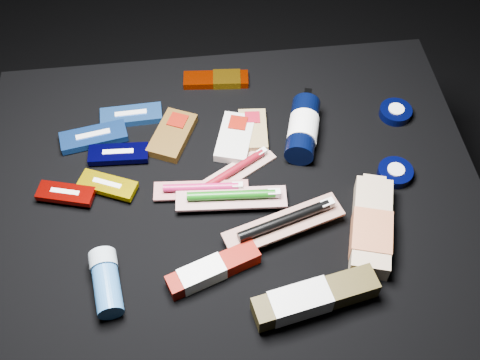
{
  "coord_description": "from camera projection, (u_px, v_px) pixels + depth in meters",
  "views": [
    {
      "loc": [
        -0.06,
        -0.67,
        1.36
      ],
      "look_at": [
        0.01,
        0.01,
        0.42
      ],
      "focal_mm": 45.0,
      "sensor_mm": 36.0,
      "label": 1
    }
  ],
  "objects": [
    {
      "name": "cream_tin_upper",
      "position": [
        395.0,
        112.0,
        1.29
      ],
      "size": [
        0.07,
        0.07,
        0.02
      ],
      "rotation": [
        0.0,
        0.0,
        -0.19
      ],
      "color": "black",
      "rests_on": "cloth_table"
    },
    {
      "name": "lotion_bottle",
      "position": [
        303.0,
        128.0,
        1.23
      ],
      "size": [
        0.1,
        0.19,
        0.06
      ],
      "rotation": [
        0.0,
        0.0,
        -0.28
      ],
      "color": "black",
      "rests_on": "cloth_table"
    },
    {
      "name": "ground",
      "position": [
        234.0,
        283.0,
        1.5
      ],
      "size": [
        3.0,
        3.0,
        0.0
      ],
      "primitive_type": "plane",
      "color": "black",
      "rests_on": "ground"
    },
    {
      "name": "luna_bar_0",
      "position": [
        131.0,
        115.0,
        1.28
      ],
      "size": [
        0.13,
        0.05,
        0.02
      ],
      "rotation": [
        0.0,
        0.0,
        0.04
      ],
      "color": "#255CB2",
      "rests_on": "cloth_table"
    },
    {
      "name": "power_bar",
      "position": [
        220.0,
        80.0,
        1.34
      ],
      "size": [
        0.15,
        0.06,
        0.02
      ],
      "rotation": [
        0.0,
        0.0,
        -0.09
      ],
      "color": "#7F1800",
      "rests_on": "cloth_table"
    },
    {
      "name": "luna_bar_2",
      "position": [
        119.0,
        154.0,
        1.21
      ],
      "size": [
        0.12,
        0.05,
        0.02
      ],
      "rotation": [
        0.0,
        0.0,
        -0.05
      ],
      "color": "#03012F",
      "rests_on": "cloth_table"
    },
    {
      "name": "clif_bar_0",
      "position": [
        173.0,
        133.0,
        1.25
      ],
      "size": [
        0.11,
        0.14,
        0.02
      ],
      "rotation": [
        0.0,
        0.0,
        -0.43
      ],
      "color": "#4A300F",
      "rests_on": "cloth_table"
    },
    {
      "name": "luna_bar_4",
      "position": [
        66.0,
        194.0,
        1.15
      ],
      "size": [
        0.12,
        0.07,
        0.01
      ],
      "rotation": [
        0.0,
        0.0,
        -0.27
      ],
      "color": "#820603",
      "rests_on": "cloth_table"
    },
    {
      "name": "clif_bar_1",
      "position": [
        236.0,
        136.0,
        1.25
      ],
      "size": [
        0.1,
        0.14,
        0.02
      ],
      "rotation": [
        0.0,
        0.0,
        -0.29
      ],
      "color": "silver",
      "rests_on": "cloth_table"
    },
    {
      "name": "toothbrush_pack_1",
      "position": [
        202.0,
        189.0,
        1.16
      ],
      "size": [
        0.19,
        0.06,
        0.02
      ],
      "rotation": [
        0.0,
        0.0,
        -0.08
      ],
      "color": "#ACA5A0",
      "rests_on": "cloth_table"
    },
    {
      "name": "deodorant_stick",
      "position": [
        106.0,
        282.0,
        1.03
      ],
      "size": [
        0.06,
        0.12,
        0.05
      ],
      "rotation": [
        0.0,
        0.0,
        0.15
      ],
      "color": "#295F9D",
      "rests_on": "cloth_table"
    },
    {
      "name": "luna_bar_3",
      "position": [
        108.0,
        185.0,
        1.17
      ],
      "size": [
        0.12,
        0.08,
        0.01
      ],
      "rotation": [
        0.0,
        0.0,
        -0.42
      ],
      "color": "#D2B100",
      "rests_on": "cloth_table"
    },
    {
      "name": "cloth_table",
      "position": [
        234.0,
        242.0,
        1.34
      ],
      "size": [
        0.98,
        0.78,
        0.4
      ],
      "primitive_type": "cube",
      "color": "black",
      "rests_on": "ground"
    },
    {
      "name": "toothbrush_pack_3",
      "position": [
        286.0,
        222.0,
        1.1
      ],
      "size": [
        0.23,
        0.12,
        0.03
      ],
      "rotation": [
        0.0,
        0.0,
        0.3
      ],
      "color": "#A49C99",
      "rests_on": "cloth_table"
    },
    {
      "name": "toothbrush_pack_0",
      "position": [
        234.0,
        171.0,
        1.19
      ],
      "size": [
        0.18,
        0.13,
        0.02
      ],
      "rotation": [
        0.0,
        0.0,
        0.54
      ],
      "color": "silver",
      "rests_on": "cloth_table"
    },
    {
      "name": "toothpaste_carton_red",
      "position": [
        210.0,
        271.0,
        1.06
      ],
      "size": [
        0.17,
        0.09,
        0.03
      ],
      "rotation": [
        0.0,
        0.0,
        0.35
      ],
      "color": "#720800",
      "rests_on": "cloth_table"
    },
    {
      "name": "toothbrush_pack_2",
      "position": [
        233.0,
        197.0,
        1.14
      ],
      "size": [
        0.21,
        0.06,
        0.02
      ],
      "rotation": [
        0.0,
        0.0,
        -0.07
      ],
      "color": "silver",
      "rests_on": "cloth_table"
    },
    {
      "name": "clif_bar_2",
      "position": [
        253.0,
        129.0,
        1.26
      ],
      "size": [
        0.07,
        0.11,
        0.02
      ],
      "rotation": [
        0.0,
        0.0,
        -0.08
      ],
      "color": "olive",
      "rests_on": "cloth_table"
    },
    {
      "name": "cream_tin_lower",
      "position": [
        395.0,
        173.0,
        1.19
      ],
      "size": [
        0.07,
        0.07,
        0.02
      ],
      "rotation": [
        0.0,
        0.0,
        0.13
      ],
      "color": "black",
      "rests_on": "cloth_table"
    },
    {
      "name": "luna_bar_1",
      "position": [
        94.0,
        137.0,
        1.24
      ],
      "size": [
        0.14,
        0.07,
        0.02
      ],
      "rotation": [
        0.0,
        0.0,
        0.17
      ],
      "color": "#184292",
      "rests_on": "cloth_table"
    },
    {
      "name": "toothpaste_carton_green",
      "position": [
        310.0,
        299.0,
        1.01
      ],
      "size": [
        0.22,
        0.09,
        0.04
      ],
      "rotation": [
        0.0,
        0.0,
        0.19
      ],
      "color": "#382F12",
      "rests_on": "cloth_table"
    },
    {
      "name": "bodywash_bottle",
      "position": [
        371.0,
        228.0,
        1.1
      ],
      "size": [
        0.12,
        0.21,
        0.04
      ],
      "rotation": [
        0.0,
        0.0,
        -0.28
      ],
      "color": "tan",
      "rests_on": "cloth_table"
    }
  ]
}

